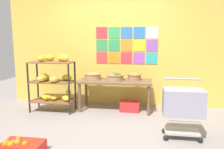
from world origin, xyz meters
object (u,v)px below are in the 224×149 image
banana_shelf_unit (53,80)px  fruit_basket_centre (93,76)px  fruit_basket_back_right (134,77)px  shopping_cart (183,104)px  orange_crate_foreground (21,147)px  produce_crate_under_table (130,106)px  fruit_basket_back_left (115,76)px  display_table (115,84)px

banana_shelf_unit → fruit_basket_centre: size_ratio=3.22×
banana_shelf_unit → fruit_basket_back_right: size_ratio=4.03×
banana_shelf_unit → shopping_cart: 2.69m
orange_crate_foreground → shopping_cart: 2.39m
banana_shelf_unit → produce_crate_under_table: size_ratio=2.99×
produce_crate_under_table → orange_crate_foreground: 2.41m
produce_crate_under_table → shopping_cart: shopping_cart is taller
fruit_basket_back_left → shopping_cart: (1.21, -1.22, -0.19)m
orange_crate_foreground → fruit_basket_centre: bearing=77.4°
display_table → fruit_basket_back_right: 0.44m
banana_shelf_unit → fruit_basket_back_left: banana_shelf_unit is taller
banana_shelf_unit → fruit_basket_back_left: bearing=11.5°
banana_shelf_unit → fruit_basket_back_left: (1.30, 0.27, 0.07)m
fruit_basket_back_left → produce_crate_under_table: 0.70m
fruit_basket_back_left → orange_crate_foreground: size_ratio=0.68×
display_table → fruit_basket_back_left: bearing=83.1°
display_table → produce_crate_under_table: bearing=-0.9°
fruit_basket_back_left → orange_crate_foreground: (-0.99, -2.05, -0.64)m
banana_shelf_unit → fruit_basket_back_right: bearing=12.1°
fruit_basket_centre → produce_crate_under_table: fruit_basket_centre is taller
orange_crate_foreground → produce_crate_under_table: bearing=57.2°
fruit_basket_centre → fruit_basket_back_right: bearing=2.1°
fruit_basket_centre → display_table: bearing=-10.0°
fruit_basket_centre → shopping_cart: size_ratio=0.41×
orange_crate_foreground → shopping_cart: (2.20, 0.83, 0.45)m
shopping_cart → banana_shelf_unit: bearing=160.5°
shopping_cart → orange_crate_foreground: bearing=-158.0°
fruit_basket_back_right → orange_crate_foreground: size_ratio=0.55×
produce_crate_under_table → fruit_basket_back_right: bearing=57.4°
shopping_cart → display_table: bearing=136.7°
display_table → produce_crate_under_table: 0.57m
fruit_basket_back_left → produce_crate_under_table: (0.31, -0.03, -0.63)m
banana_shelf_unit → fruit_basket_centre: (0.79, 0.33, 0.06)m
display_table → fruit_basket_centre: (-0.51, 0.09, 0.15)m
banana_shelf_unit → fruit_basket_centre: banana_shelf_unit is taller
display_table → shopping_cart: shopping_cart is taller
fruit_basket_back_right → produce_crate_under_table: 0.64m
produce_crate_under_table → banana_shelf_unit: bearing=-171.7°
display_table → fruit_basket_back_right: bearing=17.1°
fruit_basket_back_right → produce_crate_under_table: size_ratio=0.74×
orange_crate_foreground → display_table: bearing=64.1°
produce_crate_under_table → shopping_cart: 1.55m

